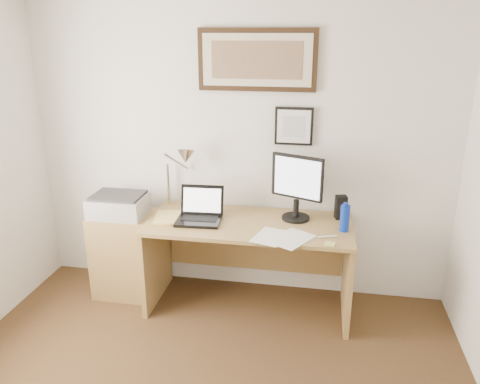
% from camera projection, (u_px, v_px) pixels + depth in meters
% --- Properties ---
extents(wall_back, '(3.50, 0.02, 2.50)m').
position_uv_depth(wall_back, '(238.00, 148.00, 3.84)').
color(wall_back, silver).
rests_on(wall_back, ground).
extents(side_cabinet, '(0.50, 0.40, 0.73)m').
position_uv_depth(side_cabinet, '(126.00, 253.00, 3.98)').
color(side_cabinet, olive).
rests_on(side_cabinet, floor).
extents(water_bottle, '(0.07, 0.07, 0.20)m').
position_uv_depth(water_bottle, '(345.00, 218.00, 3.45)').
color(water_bottle, '#0C2BA3').
rests_on(water_bottle, desk).
extents(bottle_cap, '(0.04, 0.04, 0.02)m').
position_uv_depth(bottle_cap, '(346.00, 204.00, 3.41)').
color(bottle_cap, '#0C2BA3').
rests_on(bottle_cap, water_bottle).
extents(speaker, '(0.10, 0.09, 0.19)m').
position_uv_depth(speaker, '(341.00, 207.00, 3.69)').
color(speaker, black).
rests_on(speaker, desk).
extents(paper_sheet_a, '(0.29, 0.35, 0.00)m').
position_uv_depth(paper_sheet_a, '(270.00, 236.00, 3.39)').
color(paper_sheet_a, white).
rests_on(paper_sheet_a, desk).
extents(paper_sheet_b, '(0.36, 0.40, 0.00)m').
position_uv_depth(paper_sheet_b, '(291.00, 239.00, 3.34)').
color(paper_sheet_b, white).
rests_on(paper_sheet_b, desk).
extents(sticky_pad, '(0.09, 0.09, 0.01)m').
position_uv_depth(sticky_pad, '(330.00, 244.00, 3.25)').
color(sticky_pad, '#D3D866').
rests_on(sticky_pad, desk).
extents(marker_pen, '(0.14, 0.06, 0.02)m').
position_uv_depth(marker_pen, '(328.00, 237.00, 3.37)').
color(marker_pen, white).
rests_on(marker_pen, desk).
extents(book, '(0.26, 0.32, 0.02)m').
position_uv_depth(book, '(155.00, 218.00, 3.70)').
color(book, '#DAB966').
rests_on(book, desk).
extents(desk, '(1.60, 0.70, 0.75)m').
position_uv_depth(desk, '(250.00, 245.00, 3.79)').
color(desk, olive).
rests_on(desk, floor).
extents(laptop, '(0.35, 0.31, 0.26)m').
position_uv_depth(laptop, '(200.00, 213.00, 3.66)').
color(laptop, black).
rests_on(laptop, desk).
extents(lcd_monitor, '(0.40, 0.22, 0.52)m').
position_uv_depth(lcd_monitor, '(297.00, 184.00, 3.60)').
color(lcd_monitor, black).
rests_on(lcd_monitor, desk).
extents(printer, '(0.44, 0.34, 0.18)m').
position_uv_depth(printer, '(119.00, 205.00, 3.81)').
color(printer, '#A5A5A8').
rests_on(printer, side_cabinet).
extents(desk_lamp, '(0.29, 0.27, 0.53)m').
position_uv_depth(desk_lamp, '(184.00, 159.00, 3.75)').
color(desk_lamp, silver).
rests_on(desk_lamp, desk).
extents(picture_large, '(0.92, 0.04, 0.47)m').
position_uv_depth(picture_large, '(257.00, 60.00, 3.56)').
color(picture_large, black).
rests_on(picture_large, wall_back).
extents(picture_small, '(0.30, 0.03, 0.30)m').
position_uv_depth(picture_small, '(294.00, 126.00, 3.68)').
color(picture_small, black).
rests_on(picture_small, wall_back).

